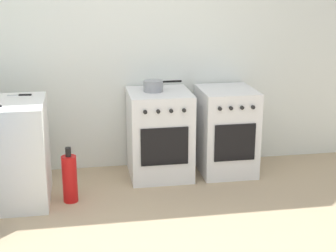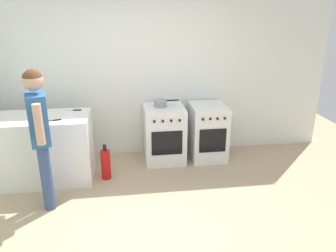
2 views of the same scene
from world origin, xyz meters
name	(u,v)px [view 2 (image 2 of 2)]	position (x,y,z in m)	size (l,w,h in m)	color
ground_plane	(151,224)	(0.00, 0.00, 0.00)	(8.00, 8.00, 0.00)	tan
back_wall	(138,72)	(0.00, 1.95, 1.30)	(6.00, 0.10, 2.60)	silver
counter_unit	(42,149)	(-1.35, 1.20, 0.45)	(1.30, 0.70, 0.90)	white
oven_left	(164,134)	(0.35, 1.58, 0.43)	(0.59, 0.62, 0.85)	white
oven_right	(208,132)	(1.02, 1.58, 0.43)	(0.53, 0.62, 0.85)	white
pot	(160,103)	(0.30, 1.60, 0.90)	(0.37, 0.19, 0.11)	gray
knife_utility	(42,123)	(-1.24, 0.95, 0.90)	(0.23, 0.16, 0.01)	silver
knife_paring	(75,110)	(-0.90, 1.42, 0.91)	(0.21, 0.04, 0.01)	silver
knife_chef	(49,121)	(-1.16, 1.00, 0.90)	(0.30, 0.12, 0.01)	silver
person	(40,129)	(-1.17, 0.54, 0.98)	(0.28, 0.55, 1.63)	#384C7A
fire_extinguisher	(106,164)	(-0.52, 1.10, 0.22)	(0.13, 0.13, 0.50)	red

